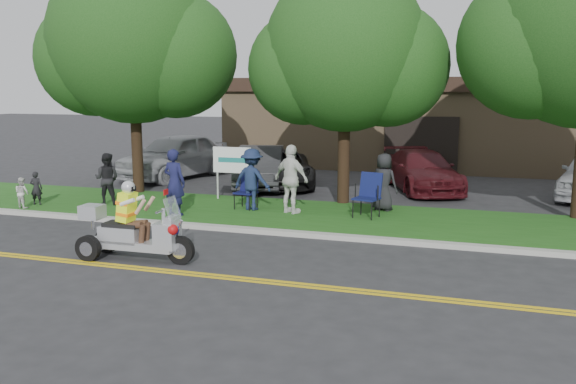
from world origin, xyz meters
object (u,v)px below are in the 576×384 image
(spectator_adult_mid, at_px, (107,179))
(parked_car_right, at_px, (422,171))
(parked_car_far_left, at_px, (175,156))
(lawn_chair_a, at_px, (248,187))
(parked_car_left, at_px, (261,167))
(lawn_chair_b, at_px, (369,192))
(trike_scooter, at_px, (132,233))
(parked_car_mid, at_px, (281,168))
(spectator_adult_left, at_px, (174,182))
(spectator_adult_right, at_px, (291,179))

(spectator_adult_mid, xyz_separation_m, parked_car_right, (8.63, 6.11, -0.18))
(spectator_adult_mid, xyz_separation_m, parked_car_far_left, (-1.03, 6.10, 0.02))
(lawn_chair_a, distance_m, parked_car_left, 4.38)
(lawn_chair_b, xyz_separation_m, parked_car_far_left, (-8.80, 5.46, 0.12))
(lawn_chair_a, distance_m, lawn_chair_b, 3.56)
(parked_car_left, bearing_deg, parked_car_far_left, 148.84)
(trike_scooter, distance_m, parked_car_far_left, 11.84)
(parked_car_far_left, bearing_deg, parked_car_left, -3.53)
(parked_car_mid, bearing_deg, spectator_adult_mid, -144.97)
(lawn_chair_a, xyz_separation_m, parked_car_far_left, (-5.24, 5.34, 0.18))
(spectator_adult_left, height_order, parked_car_far_left, spectator_adult_left)
(spectator_adult_left, relative_size, parked_car_mid, 0.38)
(spectator_adult_right, relative_size, parked_car_right, 0.40)
(lawn_chair_b, xyz_separation_m, parked_car_right, (0.87, 5.47, -0.08))
(lawn_chair_a, bearing_deg, lawn_chair_b, 5.45)
(lawn_chair_b, height_order, parked_car_left, parked_car_left)
(parked_car_mid, bearing_deg, lawn_chair_b, -70.68)
(spectator_adult_left, relative_size, parked_car_far_left, 0.35)
(parked_car_far_left, distance_m, parked_car_left, 4.22)
(parked_car_left, bearing_deg, spectator_adult_left, -109.14)
(parked_car_far_left, bearing_deg, parked_car_mid, 4.09)
(parked_car_left, bearing_deg, trike_scooter, -101.21)
(trike_scooter, bearing_deg, spectator_adult_mid, 127.72)
(trike_scooter, bearing_deg, parked_car_far_left, 112.90)
(spectator_adult_mid, bearing_deg, parked_car_far_left, -91.70)
(spectator_adult_left, height_order, parked_car_mid, spectator_adult_left)
(lawn_chair_a, height_order, spectator_adult_left, spectator_adult_left)
(lawn_chair_b, bearing_deg, trike_scooter, -112.19)
(parked_car_far_left, distance_m, parked_car_right, 9.67)
(spectator_adult_mid, distance_m, parked_car_left, 5.83)
(spectator_adult_left, bearing_deg, parked_car_right, -121.44)
(lawn_chair_a, height_order, parked_car_mid, parked_car_mid)
(lawn_chair_b, height_order, spectator_adult_mid, spectator_adult_mid)
(parked_car_left, relative_size, parked_car_mid, 0.94)
(spectator_adult_right, height_order, parked_car_left, spectator_adult_right)
(trike_scooter, distance_m, spectator_adult_left, 4.09)
(parked_car_left, xyz_separation_m, parked_car_right, (5.61, 1.13, -0.05))
(spectator_adult_mid, bearing_deg, parked_car_mid, -135.07)
(lawn_chair_a, height_order, spectator_adult_right, spectator_adult_right)
(spectator_adult_left, xyz_separation_m, parked_car_mid, (0.96, 6.25, -0.36))
(parked_car_mid, bearing_deg, lawn_chair_a, -104.42)
(lawn_chair_a, bearing_deg, parked_car_left, 113.02)
(lawn_chair_a, height_order, spectator_adult_mid, spectator_adult_mid)
(parked_car_right, bearing_deg, parked_car_left, 168.86)
(spectator_adult_mid, distance_m, parked_car_right, 10.58)
(lawn_chair_a, distance_m, spectator_adult_left, 2.20)
(lawn_chair_a, xyz_separation_m, spectator_adult_mid, (-4.21, -0.76, 0.16))
(spectator_adult_right, bearing_deg, spectator_adult_mid, 26.90)
(trike_scooter, xyz_separation_m, parked_car_left, (-0.77, 9.69, 0.16))
(lawn_chair_b, bearing_deg, spectator_adult_mid, -160.89)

